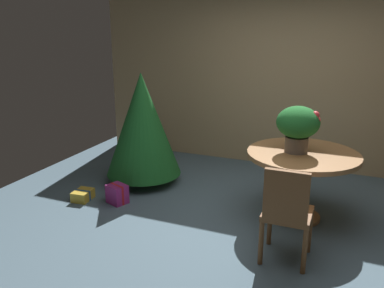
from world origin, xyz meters
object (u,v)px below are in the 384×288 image
object	(u,v)px
round_dining_table	(302,167)
gift_box_gold	(83,195)
wooden_chair_near	(287,210)
holiday_tree	(142,124)
flower_vase	(298,125)
gift_box_purple	(117,194)

from	to	relation	value
round_dining_table	gift_box_gold	distance (m)	2.62
round_dining_table	wooden_chair_near	size ratio (longest dim) A/B	1.29
gift_box_gold	wooden_chair_near	bearing A→B (deg)	-9.32
round_dining_table	holiday_tree	distance (m)	2.13
flower_vase	gift_box_purple	bearing A→B (deg)	-168.11
flower_vase	wooden_chair_near	distance (m)	1.07
round_dining_table	flower_vase	distance (m)	0.47
gift_box_purple	wooden_chair_near	bearing A→B (deg)	-13.55
holiday_tree	gift_box_purple	size ratio (longest dim) A/B	5.42
wooden_chair_near	gift_box_gold	bearing A→B (deg)	170.68
holiday_tree	flower_vase	bearing A→B (deg)	-8.38
wooden_chair_near	gift_box_gold	world-z (taller)	wooden_chair_near
flower_vase	holiday_tree	distance (m)	2.06
flower_vase	gift_box_purple	distance (m)	2.25
round_dining_table	holiday_tree	world-z (taller)	holiday_tree
flower_vase	gift_box_gold	xyz separation A→B (m)	(-2.43, -0.51, -1.00)
round_dining_table	gift_box_gold	size ratio (longest dim) A/B	4.33
gift_box_gold	gift_box_purple	distance (m)	0.45
round_dining_table	gift_box_purple	bearing A→B (deg)	-168.28
gift_box_purple	flower_vase	bearing A→B (deg)	11.89
wooden_chair_near	gift_box_purple	distance (m)	2.17
round_dining_table	wooden_chair_near	bearing A→B (deg)	-90.00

